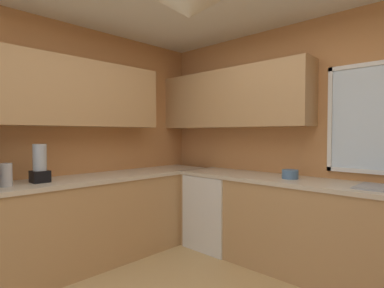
% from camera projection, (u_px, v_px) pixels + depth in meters
% --- Properties ---
extents(room_shell, '(4.07, 3.84, 2.64)m').
position_uv_depth(room_shell, '(198.00, 87.00, 2.53)').
color(room_shell, '#C6844C').
rests_on(room_shell, ground_plane).
extents(counter_run_left, '(0.65, 3.45, 0.92)m').
position_uv_depth(counter_run_left, '(71.00, 224.00, 3.11)').
color(counter_run_left, tan).
rests_on(counter_run_left, ground_plane).
extents(counter_run_back, '(3.16, 0.65, 0.92)m').
position_uv_depth(counter_run_back, '(319.00, 230.00, 2.93)').
color(counter_run_back, tan).
rests_on(counter_run_back, ground_plane).
extents(dishwasher, '(0.60, 0.60, 0.87)m').
position_uv_depth(dishwasher, '(217.00, 211.00, 3.75)').
color(dishwasher, white).
rests_on(dishwasher, ground_plane).
extents(kettle, '(0.11, 0.11, 0.20)m').
position_uv_depth(kettle, '(5.00, 175.00, 2.65)').
color(kettle, '#B7B7BC').
rests_on(kettle, counter_run_left).
extents(bowl, '(0.16, 0.16, 0.09)m').
position_uv_depth(bowl, '(290.00, 174.00, 3.12)').
color(bowl, '#4C7099').
rests_on(bowl, counter_run_back).
extents(blender_appliance, '(0.15, 0.15, 0.36)m').
position_uv_depth(blender_appliance, '(40.00, 165.00, 2.88)').
color(blender_appliance, black).
rests_on(blender_appliance, counter_run_left).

